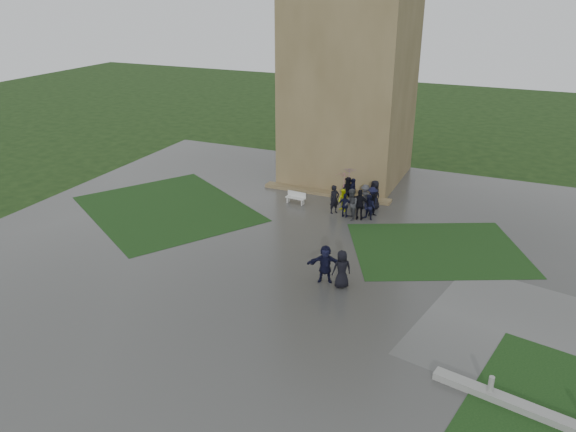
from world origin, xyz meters
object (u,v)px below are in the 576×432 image
at_px(tower, 351,53).
at_px(pedestrian_near, 342,269).
at_px(pedestrian_mid, 325,264).
at_px(bench, 296,197).

distance_m(tower, pedestrian_near, 18.58).
bearing_deg(pedestrian_mid, tower, 85.96).
relative_size(tower, pedestrian_mid, 9.45).
bearing_deg(tower, pedestrian_mid, -75.49).
bearing_deg(bench, pedestrian_mid, -54.56).
xyz_separation_m(bench, pedestrian_near, (6.27, -9.25, 0.55)).
height_order(tower, pedestrian_near, tower).
distance_m(bench, pedestrian_mid, 10.56).
relative_size(tower, bench, 13.19).
xyz_separation_m(tower, bench, (-1.28, -6.74, -8.58)).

